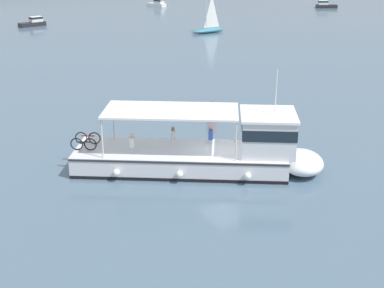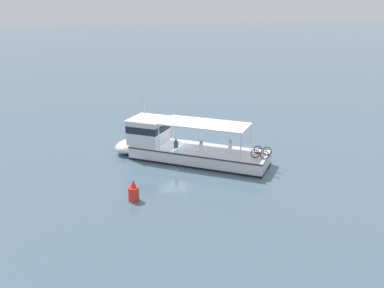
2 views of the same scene
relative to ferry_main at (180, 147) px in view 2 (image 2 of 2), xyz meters
The scene contains 3 objects.
ground_plane 1.37m from the ferry_main, 38.07° to the right, with size 400.00×400.00×0.00m, color slate.
ferry_main is the anchor object (origin of this frame).
channel_buoy 8.03m from the ferry_main, 57.05° to the left, with size 0.70×0.70×1.40m.
Camera 2 is at (5.59, 32.48, 12.14)m, focal length 40.50 mm.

